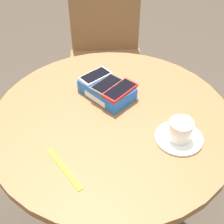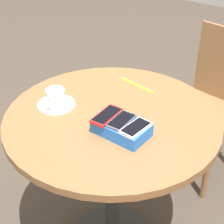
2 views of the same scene
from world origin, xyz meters
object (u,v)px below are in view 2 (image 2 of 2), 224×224
(phone_red, at_px, (107,116))
(coffee_cup, at_px, (55,97))
(lanyard_strap, at_px, (137,85))
(phone_gray, at_px, (121,121))
(phone_box, at_px, (121,128))
(round_table, at_px, (112,146))
(phone_white, at_px, (136,128))
(saucer, at_px, (56,104))
(chair_far_side, at_px, (210,104))

(phone_red, bearing_deg, coffee_cup, -1.73)
(phone_red, distance_m, lanyard_strap, 0.36)
(phone_gray, bearing_deg, phone_box, 129.87)
(round_table, height_order, lanyard_strap, lanyard_strap)
(phone_red, xyz_separation_m, lanyard_strap, (0.08, -0.35, -0.06))
(round_table, distance_m, coffee_cup, 0.32)
(phone_white, distance_m, saucer, 0.40)
(lanyard_strap, relative_size, chair_far_side, 0.22)
(phone_red, height_order, chair_far_side, chair_far_side)
(round_table, xyz_separation_m, phone_gray, (-0.09, 0.07, 0.21))
(chair_far_side, bearing_deg, coffee_cup, 67.58)
(phone_box, relative_size, saucer, 1.31)
(phone_white, xyz_separation_m, phone_gray, (0.07, -0.01, -0.00))
(phone_box, relative_size, phone_red, 1.50)
(phone_white, relative_size, saucer, 0.80)
(coffee_cup, xyz_separation_m, lanyard_strap, (-0.19, -0.34, -0.04))
(saucer, relative_size, lanyard_strap, 0.83)
(round_table, xyz_separation_m, phone_red, (-0.03, 0.08, 0.21))
(phone_gray, bearing_deg, saucer, -0.83)
(phone_gray, distance_m, lanyard_strap, 0.38)
(phone_red, height_order, coffee_cup, coffee_cup)
(coffee_cup, bearing_deg, phone_gray, 179.56)
(round_table, relative_size, saucer, 5.50)
(phone_gray, xyz_separation_m, lanyard_strap, (0.14, -0.35, -0.05))
(phone_red, bearing_deg, round_table, -68.64)
(coffee_cup, bearing_deg, saucer, -82.45)
(phone_gray, distance_m, chair_far_side, 0.96)
(phone_gray, relative_size, coffee_cup, 1.15)
(phone_box, xyz_separation_m, phone_gray, (0.00, -0.00, 0.03))
(saucer, height_order, chair_far_side, chair_far_side)
(coffee_cup, relative_size, lanyard_strap, 0.57)
(phone_box, bearing_deg, phone_gray, -50.13)
(phone_white, relative_size, phone_red, 0.92)
(phone_white, bearing_deg, chair_far_side, -87.72)
(saucer, distance_m, coffee_cup, 0.04)
(round_table, height_order, saucer, saucer)
(phone_box, relative_size, coffee_cup, 1.93)
(saucer, relative_size, coffee_cup, 1.47)
(round_table, relative_size, lanyard_strap, 4.59)
(phone_white, xyz_separation_m, lanyard_strap, (0.21, -0.35, -0.06))
(phone_box, height_order, saucer, phone_box)
(coffee_cup, bearing_deg, phone_white, 178.37)
(round_table, relative_size, phone_red, 6.31)
(phone_box, xyz_separation_m, chair_far_side, (-0.03, -0.89, -0.34))
(lanyard_strap, bearing_deg, phone_white, 120.88)
(round_table, bearing_deg, phone_white, 153.31)
(phone_gray, height_order, phone_red, phone_red)
(phone_box, xyz_separation_m, phone_white, (-0.06, 0.00, 0.03))
(round_table, relative_size, coffee_cup, 8.11)
(phone_white, distance_m, lanyard_strap, 0.42)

